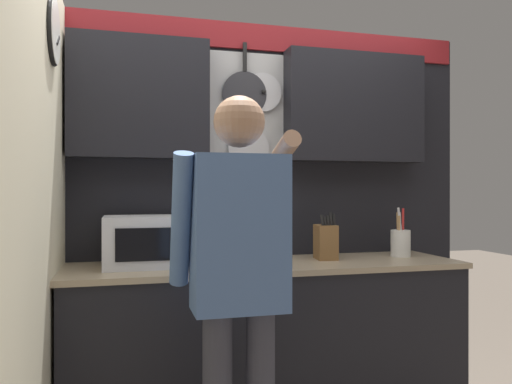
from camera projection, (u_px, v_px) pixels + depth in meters
name	position (u px, v px, depth m)	size (l,w,h in m)	color
base_cabinet_counter	(268.00, 349.00, 2.72)	(2.14, 0.60, 0.94)	black
back_wall_unit	(256.00, 169.00, 2.98)	(2.71, 0.20, 2.33)	black
side_wall	(41.00, 226.00, 2.05)	(0.07, 1.60, 2.33)	beige
microwave	(156.00, 241.00, 2.62)	(0.54, 0.35, 0.26)	silver
knife_block	(326.00, 242.00, 2.86)	(0.13, 0.16, 0.27)	brown
utensil_crock	(400.00, 242.00, 2.99)	(0.12, 0.12, 0.29)	white
person	(239.00, 265.00, 2.04)	(0.54, 0.65, 1.72)	#383842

